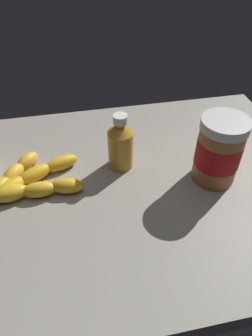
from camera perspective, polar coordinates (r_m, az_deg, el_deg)
The scene contains 4 objects.
ground_plane at distance 72.37cm, azimuth -0.81°, elevation -4.32°, with size 96.26×67.03×4.98cm, color gray.
banana_bunch at distance 73.33cm, azimuth -18.85°, elevation -1.82°, with size 25.51×19.97×3.54cm.
peanut_butter_jar at distance 69.97cm, azimuth 17.00°, elevation 3.10°, with size 10.28×10.28×15.98cm.
honey_bottle at distance 71.31cm, azimuth -1.02°, elevation 4.55°, with size 6.09×6.09×14.30cm.
Camera 1 is at (-8.86, -49.04, 49.99)cm, focal length 32.47 mm.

